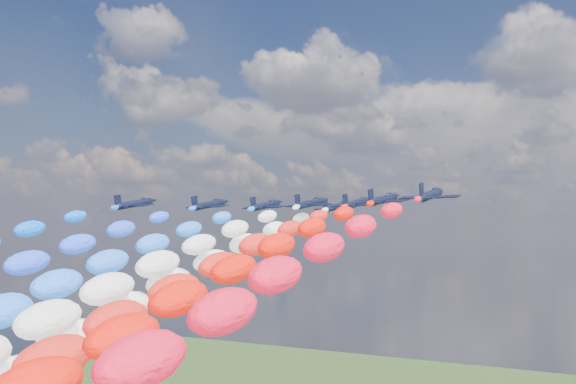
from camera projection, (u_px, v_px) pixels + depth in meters
The scene contains 11 objects.
jet_0 at pixel (134, 204), 144.25m from camera, with size 9.38×12.58×2.77m, color black, non-canonical shape.
jet_1 at pixel (209, 205), 148.53m from camera, with size 9.38×12.58×2.77m, color black, non-canonical shape.
jet_2 at pixel (266, 205), 151.56m from camera, with size 9.38×12.58×2.77m, color black, non-canonical shape.
jet_3 at pixel (310, 203), 142.49m from camera, with size 9.38×12.58×2.77m, color black, non-canonical shape.
trail_3 at pixel (9, 366), 83.32m from camera, with size 7.21×133.99×48.65m, color white, non-canonical shape.
jet_4 at pixel (337, 207), 157.47m from camera, with size 9.38×12.58×2.77m, color black, non-canonical shape.
trail_4 at pixel (98, 346), 98.30m from camera, with size 7.21×133.99×48.65m, color white, non-canonical shape.
jet_5 at pixel (357, 203), 141.14m from camera, with size 9.38×12.58×2.77m, color black, non-canonical shape.
trail_5 at pixel (85, 368), 81.97m from camera, with size 7.21×133.99×48.65m, color red, non-canonical shape.
jet_6 at pixel (383, 200), 127.39m from camera, with size 9.38×12.58×2.77m, color black, non-canonical shape.
jet_7 at pixel (431, 195), 113.32m from camera, with size 9.38×12.58×2.77m, color black, non-canonical shape.
Camera 1 is at (73.93, -112.37, 92.26)m, focal length 44.79 mm.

